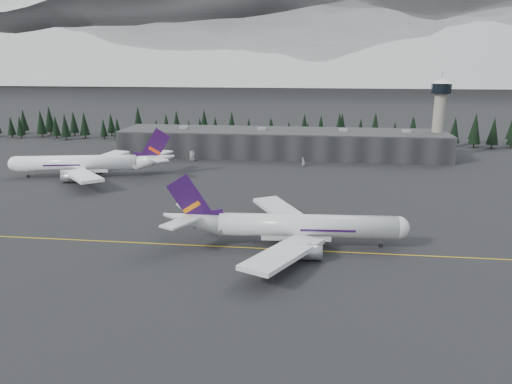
# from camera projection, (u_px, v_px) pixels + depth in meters

# --- Properties ---
(ground) EXTENTS (1400.00, 1400.00, 0.00)m
(ground) POSITION_uv_depth(u_px,v_px,m) (247.00, 245.00, 130.55)
(ground) COLOR black
(ground) RESTS_ON ground
(taxiline) EXTENTS (400.00, 0.40, 0.02)m
(taxiline) POSITION_uv_depth(u_px,v_px,m) (246.00, 248.00, 128.63)
(taxiline) COLOR gold
(taxiline) RESTS_ON ground
(terminal) EXTENTS (160.00, 30.00, 12.60)m
(terminal) POSITION_uv_depth(u_px,v_px,m) (282.00, 143.00, 248.66)
(terminal) COLOR black
(terminal) RESTS_ON ground
(control_tower) EXTENTS (10.00, 10.00, 37.70)m
(control_tower) POSITION_uv_depth(u_px,v_px,m) (439.00, 110.00, 238.18)
(control_tower) COLOR gray
(control_tower) RESTS_ON ground
(treeline) EXTENTS (360.00, 20.00, 15.00)m
(treeline) POSITION_uv_depth(u_px,v_px,m) (287.00, 130.00, 283.80)
(treeline) COLOR black
(treeline) RESTS_ON ground
(mountain_ridge) EXTENTS (4400.00, 900.00, 420.00)m
(mountain_ridge) POSITION_uv_depth(u_px,v_px,m) (311.00, 80.00, 1088.62)
(mountain_ridge) COLOR white
(mountain_ridge) RESTS_ON ground
(jet_main) EXTENTS (64.11, 59.06, 18.84)m
(jet_main) POSITION_uv_depth(u_px,v_px,m) (286.00, 226.00, 129.04)
(jet_main) COLOR silver
(jet_main) RESTS_ON ground
(jet_parked) EXTENTS (66.70, 60.98, 19.82)m
(jet_parked) POSITION_uv_depth(u_px,v_px,m) (92.00, 163.00, 204.25)
(jet_parked) COLOR white
(jet_parked) RESTS_ON ground
(gse_vehicle_a) EXTENTS (2.51, 5.08, 1.39)m
(gse_vehicle_a) POSITION_uv_depth(u_px,v_px,m) (192.00, 159.00, 236.41)
(gse_vehicle_a) COLOR silver
(gse_vehicle_a) RESTS_ON ground
(gse_vehicle_b) EXTENTS (3.90, 1.59, 1.33)m
(gse_vehicle_b) POSITION_uv_depth(u_px,v_px,m) (303.00, 165.00, 224.99)
(gse_vehicle_b) COLOR silver
(gse_vehicle_b) RESTS_ON ground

